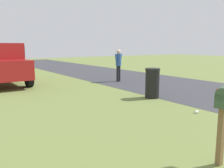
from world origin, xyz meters
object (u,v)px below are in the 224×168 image
at_px(pickup_truck, 1,63).
at_px(pedestrian, 118,63).
at_px(mailbox, 223,103).
at_px(trash_bin, 152,83).

height_order(pickup_truck, pedestrian, pickup_truck).
bearing_deg(pedestrian, mailbox, -42.91).
bearing_deg(mailbox, trash_bin, -54.44).
bearing_deg(pickup_truck, trash_bin, 30.20).
bearing_deg(mailbox, pedestrian, -48.63).
height_order(pickup_truck, trash_bin, pickup_truck).
bearing_deg(mailbox, pickup_truck, -15.80).
distance_m(mailbox, pedestrian, 9.56).
xyz_separation_m(mailbox, pickup_truck, (11.14, 1.34, 0.04)).
bearing_deg(trash_bin, pickup_truck, 31.45).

